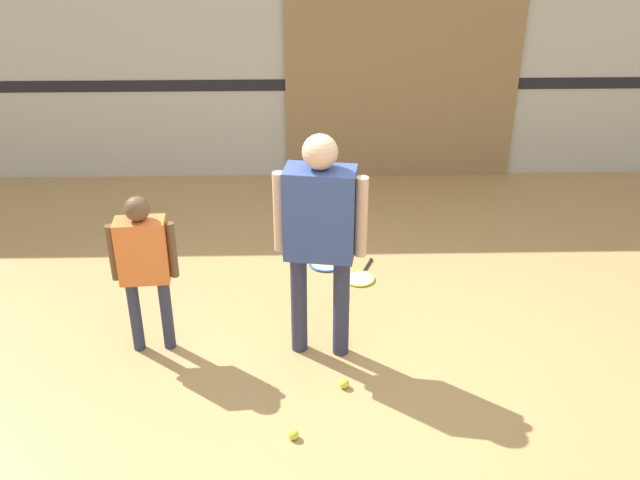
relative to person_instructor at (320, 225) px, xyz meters
name	(u,v)px	position (x,y,z in m)	size (l,w,h in m)	color
ground_plane	(327,371)	(0.04, -0.24, -1.00)	(16.00, 16.00, 0.00)	tan
wall_back	(317,29)	(0.04, 3.28, 0.59)	(16.00, 0.07, 3.20)	beige
wall_panel	(402,91)	(0.94, 3.22, -0.05)	(2.46, 0.05, 1.91)	#93754C
person_instructor	(320,225)	(0.00, 0.00, 0.00)	(0.61, 0.32, 1.63)	#2D334C
person_student_left	(144,259)	(-1.19, 0.06, -0.27)	(0.45, 0.21, 1.19)	#2D334C
racket_spare_on_floor	(327,262)	(0.09, 1.25, -0.99)	(0.42, 0.52, 0.03)	blue
racket_second_spare	(360,277)	(0.36, 0.99, -0.99)	(0.34, 0.51, 0.03)	#C6D838
tennis_ball_near_instructor	(344,383)	(0.15, -0.42, -0.97)	(0.07, 0.07, 0.07)	#CCE038
tennis_ball_by_spare_racket	(343,269)	(0.22, 1.08, -0.97)	(0.07, 0.07, 0.07)	#CCE038
tennis_ball_stray_left	(293,434)	(-0.18, -0.89, -0.97)	(0.07, 0.07, 0.07)	#CCE038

